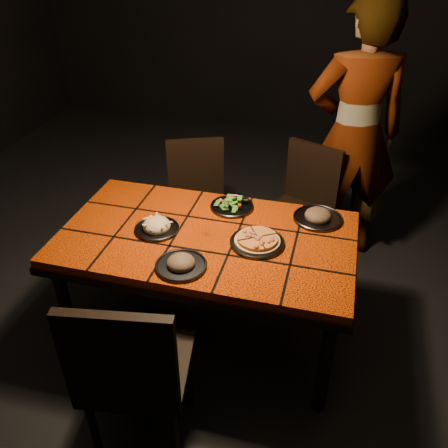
% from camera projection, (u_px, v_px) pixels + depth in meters
% --- Properties ---
extents(room_shell, '(6.04, 7.04, 3.08)m').
position_uv_depth(room_shell, '(203.00, 100.00, 2.17)').
color(room_shell, black).
rests_on(room_shell, ground).
extents(dining_table, '(1.62, 0.92, 0.75)m').
position_uv_depth(dining_table, '(207.00, 246.00, 2.63)').
color(dining_table, '#D83E06').
rests_on(dining_table, ground).
extents(chair_near, '(0.53, 0.53, 1.02)m').
position_uv_depth(chair_near, '(132.00, 370.00, 2.03)').
color(chair_near, black).
rests_on(chair_near, ground).
extents(chair_far_left, '(0.53, 0.53, 0.90)m').
position_uv_depth(chair_far_left, '(198.00, 194.00, 3.42)').
color(chair_far_left, black).
rests_on(chair_far_left, ground).
extents(chair_far_right, '(0.53, 0.53, 0.90)m').
position_uv_depth(chair_far_right, '(304.00, 200.00, 3.36)').
color(chair_far_right, black).
rests_on(chair_far_right, ground).
extents(diner, '(0.79, 0.63, 1.88)m').
position_uv_depth(diner, '(354.00, 135.00, 3.25)').
color(diner, brown).
rests_on(diner, ground).
extents(plate_pizza, '(0.34, 0.34, 0.04)m').
position_uv_depth(plate_pizza, '(257.00, 241.00, 2.51)').
color(plate_pizza, '#39393F').
rests_on(plate_pizza, dining_table).
extents(plate_pasta, '(0.25, 0.25, 0.08)m').
position_uv_depth(plate_pasta, '(157.00, 227.00, 2.61)').
color(plate_pasta, '#39393F').
rests_on(plate_pasta, dining_table).
extents(plate_salad, '(0.26, 0.26, 0.07)m').
position_uv_depth(plate_salad, '(232.00, 204.00, 2.81)').
color(plate_salad, '#39393F').
rests_on(plate_salad, dining_table).
extents(plate_mushroom_a, '(0.26, 0.26, 0.09)m').
position_uv_depth(plate_mushroom_a, '(181.00, 263.00, 2.34)').
color(plate_mushroom_a, '#39393F').
rests_on(plate_mushroom_a, dining_table).
extents(plate_mushroom_b, '(0.28, 0.28, 0.09)m').
position_uv_depth(plate_mushroom_b, '(318.00, 216.00, 2.70)').
color(plate_mushroom_b, '#39393F').
rests_on(plate_mushroom_b, dining_table).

